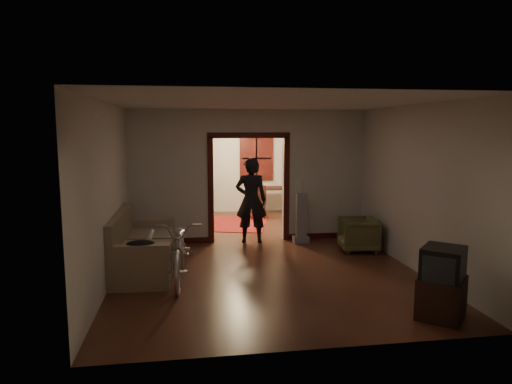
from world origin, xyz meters
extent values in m
cube|color=#391A12|center=(0.00, 0.00, 0.00)|extent=(5.00, 8.50, 0.01)
cube|color=white|center=(0.00, 0.00, 2.80)|extent=(5.00, 8.50, 0.01)
cube|color=beige|center=(0.00, 4.25, 1.40)|extent=(5.00, 0.02, 2.80)
cube|color=beige|center=(-2.50, 0.00, 1.40)|extent=(0.02, 8.50, 2.80)
cube|color=beige|center=(2.50, 0.00, 1.40)|extent=(0.02, 8.50, 2.80)
cube|color=beige|center=(0.00, 0.75, 1.40)|extent=(5.00, 0.14, 2.80)
cube|color=#390F0D|center=(0.00, 0.75, 1.10)|extent=(1.74, 0.20, 2.32)
cube|color=black|center=(0.70, 4.21, 1.55)|extent=(0.98, 0.06, 1.28)
sphere|color=#FFE0A5|center=(0.00, 2.50, 2.35)|extent=(0.24, 0.24, 0.24)
cube|color=silver|center=(1.05, 0.68, 1.25)|extent=(0.08, 0.01, 0.12)
cube|color=#71644B|center=(-2.06, -1.07, 0.50)|extent=(1.04, 2.20, 1.00)
cylinder|color=beige|center=(-1.96, -0.77, 0.53)|extent=(0.09, 0.72, 0.09)
ellipsoid|color=black|center=(-2.01, -1.98, 0.68)|extent=(0.43, 0.33, 0.13)
imported|color=silver|center=(-1.42, -1.67, 0.51)|extent=(0.73, 1.97, 1.02)
imported|color=brown|center=(2.02, -0.42, 0.33)|extent=(0.81, 0.79, 0.66)
cube|color=black|center=(1.87, -3.66, 0.26)|extent=(0.78, 0.78, 0.53)
cube|color=black|center=(1.87, -3.66, 0.69)|extent=(0.71, 0.72, 0.46)
cube|color=gray|center=(1.07, 0.40, 0.53)|extent=(0.39, 0.35, 1.05)
imported|color=black|center=(0.03, 0.58, 0.90)|extent=(0.71, 0.52, 1.80)
cube|color=maroon|center=(-0.07, 2.48, 0.01)|extent=(1.92, 2.25, 0.01)
cube|color=#2C3922|center=(-1.23, 3.74, 0.96)|extent=(1.02, 0.65, 1.92)
sphere|color=#1E5972|center=(-1.23, 3.74, 1.94)|extent=(0.28, 0.28, 0.28)
cube|color=black|center=(1.05, 3.71, 0.37)|extent=(1.14, 0.87, 0.75)
cube|color=black|center=(0.56, 3.11, 0.45)|extent=(0.51, 0.51, 0.91)
camera|label=1|loc=(-1.30, -8.80, 2.39)|focal=32.00mm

